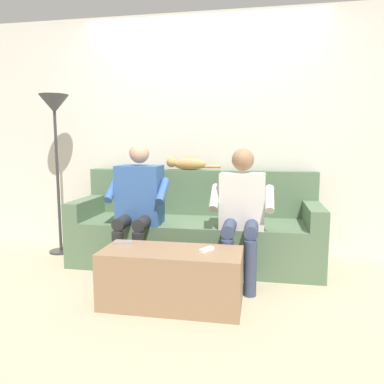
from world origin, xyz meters
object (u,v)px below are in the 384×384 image
remote_gray (124,243)px  coffee_table (172,278)px  couch (196,231)px  remote_white (207,249)px  person_right_seated (138,200)px  person_left_seated (242,208)px  floor_lamp (55,119)px  cat_on_backrest (187,164)px

remote_gray → coffee_table: bearing=-28.1°
couch → coffee_table: 1.03m
remote_white → coffee_table: bearing=-54.3°
person_right_seated → remote_white: size_ratio=9.28×
coffee_table → person_right_seated: 0.93m
coffee_table → person_right_seated: bearing=-54.8°
couch → remote_white: 1.04m
person_right_seated → couch: bearing=-142.1°
couch → remote_white: (-0.25, 1.01, 0.12)m
couch → person_left_seated: (-0.47, 0.42, 0.32)m
remote_white → floor_lamp: (1.75, -1.05, 1.00)m
couch → remote_white: bearing=104.2°
remote_gray → cat_on_backrest: bearing=62.5°
person_right_seated → remote_gray: size_ratio=8.65×
couch → person_right_seated: person_right_seated is taller
person_right_seated → floor_lamp: floor_lamp is taller
couch → remote_gray: bearing=67.2°
person_right_seated → coffee_table: bearing=125.2°
person_left_seated → remote_white: (0.21, 0.59, -0.21)m
person_left_seated → person_right_seated: size_ratio=0.96×
couch → person_left_seated: 0.71m
person_right_seated → remote_gray: 0.63m
person_left_seated → couch: bearing=-41.9°
person_left_seated → floor_lamp: 2.17m
couch → remote_gray: 1.03m
person_left_seated → cat_on_backrest: 0.97m
remote_gray → floor_lamp: size_ratio=0.08×
coffee_table → floor_lamp: size_ratio=0.61×
cat_on_backrest → remote_gray: size_ratio=4.21×
couch → person_right_seated: 0.69m
couch → remote_gray: couch is taller
couch → floor_lamp: (1.49, -0.04, 1.12)m
couch → cat_on_backrest: (0.14, -0.26, 0.65)m
cat_on_backrest → floor_lamp: (1.35, 0.21, 0.47)m
cat_on_backrest → couch: bearing=119.2°
person_left_seated → person_right_seated: person_right_seated is taller
person_left_seated → person_right_seated: bearing=-3.4°
couch → cat_on_backrest: 0.72m
person_left_seated → cat_on_backrest: (0.61, -0.68, 0.33)m
couch → person_left_seated: size_ratio=2.09×
remote_white → remote_gray: same height
person_left_seated → remote_gray: (0.86, 0.52, -0.21)m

